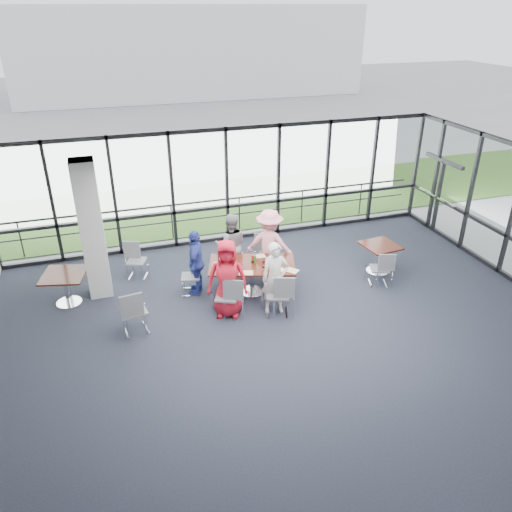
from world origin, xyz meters
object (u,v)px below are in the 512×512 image
object	(u,v)px
side_table_left	(64,278)
diner_far_left	(231,245)
structural_column	(92,231)
main_table	(252,269)
chair_main_nl	(227,297)
chair_spare_lb	(136,261)
chair_spare_la	(134,311)
diner_far_right	(269,244)
chair_main_nr	(278,295)
side_table_right	(380,249)
chair_main_fl	(236,257)
chair_spare_r	(379,268)
chair_main_end	(191,277)
diner_end	(196,262)
diner_near_right	(275,278)
diner_near_left	(227,279)
chair_main_fr	(268,254)

from	to	relation	value
side_table_left	diner_far_left	size ratio (longest dim) A/B	0.68
structural_column	main_table	xyz separation A→B (m)	(3.37, -1.05, -0.97)
chair_main_nl	chair_spare_lb	size ratio (longest dim) A/B	1.07
main_table	side_table_left	size ratio (longest dim) A/B	1.98
structural_column	chair_spare_lb	bearing A→B (deg)	30.04
chair_spare_la	side_table_left	bearing A→B (deg)	121.83
diner_far_right	chair_main_nl	size ratio (longest dim) A/B	1.89
chair_main_nr	chair_main_nl	bearing A→B (deg)	-175.99
side_table_right	chair_main_fl	distance (m)	3.58
chair_main_nl	chair_main_fl	distance (m)	1.95
chair_main_fl	diner_far_left	bearing A→B (deg)	23.84
chair_main_nr	chair_spare_r	bearing A→B (deg)	28.02
side_table_right	chair_main_end	size ratio (longest dim) A/B	1.06
diner_far_left	chair_main_end	size ratio (longest dim) A/B	1.87
diner_end	chair_spare_la	bearing A→B (deg)	-29.97
chair_main_fl	chair_spare_r	bearing A→B (deg)	155.56
diner_near_right	main_table	bearing A→B (deg)	111.81
structural_column	chair_main_nr	world-z (taller)	structural_column
side_table_left	chair_main_fl	world-z (taller)	chair_main_fl
chair_main_nr	chair_main_fl	world-z (taller)	chair_main_nr
side_table_right	main_table	bearing A→B (deg)	179.94
diner_near_left	chair_main_fl	distance (m)	1.93
diner_near_right	chair_spare_la	size ratio (longest dim) A/B	1.67
main_table	chair_main_end	xyz separation A→B (m)	(-1.36, 0.42, -0.20)
chair_spare_r	diner_end	bearing A→B (deg)	-174.33
chair_main_fl	chair_main_nl	bearing A→B (deg)	71.87
side_table_right	diner_near_left	distance (m)	4.16
side_table_left	chair_spare_la	distance (m)	2.07
diner_end	chair_main_nr	world-z (taller)	diner_end
side_table_left	chair_spare_la	size ratio (longest dim) A/B	1.12
chair_main_nr	chair_spare_lb	bearing A→B (deg)	154.94
chair_main_nr	chair_main_end	distance (m)	2.17
chair_main_end	diner_near_left	bearing A→B (deg)	42.19
chair_spare_lb	diner_far_left	bearing A→B (deg)	-173.00
diner_far_left	chair_main_nr	world-z (taller)	diner_far_left
side_table_left	diner_near_right	distance (m)	4.66
side_table_right	chair_main_nr	world-z (taller)	chair_main_nr
diner_far_right	chair_main_nr	xyz separation A→B (m)	(-0.37, -1.63, -0.40)
diner_near_right	chair_spare_la	distance (m)	3.01
structural_column	chair_main_fl	distance (m)	3.48
chair_main_fr	chair_main_end	distance (m)	2.11
chair_spare_la	chair_main_fl	bearing A→B (deg)	25.45
diner_near_left	chair_spare_lb	bearing A→B (deg)	145.00
side_table_right	structural_column	bearing A→B (deg)	171.09
side_table_left	chair_spare_la	world-z (taller)	chair_spare_la
chair_main_nr	chair_spare_lb	xyz separation A→B (m)	(-2.73, 2.59, -0.04)
diner_far_right	chair_spare_la	bearing A→B (deg)	51.63
chair_main_fr	chair_spare_r	size ratio (longest dim) A/B	1.09
diner_near_right	chair_main_fl	size ratio (longest dim) A/B	1.87
chair_main_nl	chair_main_fl	bearing A→B (deg)	94.29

